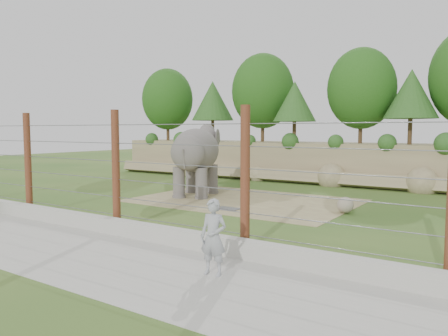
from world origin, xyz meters
The scene contains 10 objects.
ground centered at (0.00, 0.00, 0.00)m, with size 90.00×90.00×0.00m, color #2E591E.
back_embankment centered at (0.59, 12.68, 3.97)m, with size 30.00×5.52×8.77m.
dirt_patch centered at (0.50, 3.00, 0.01)m, with size 10.00×7.00×0.02m, color #8B7950.
drain_grate centered at (1.08, 0.70, 0.04)m, with size 1.00×0.60×0.03m, color #262628.
elephant centered at (-2.37, 3.01, 1.78)m, with size 1.89×4.41×3.57m, color #635D59, non-canonical shape.
stone_ball centered at (5.50, 2.47, 0.35)m, with size 0.65×0.65×0.65m, color gray.
retaining_wall centered at (0.00, -5.00, 0.25)m, with size 26.00×0.35×0.50m, color beige.
walkway centered at (0.00, -7.00, 0.01)m, with size 26.00×4.00×0.01m, color beige.
barrier_fence centered at (0.00, -4.50, 2.00)m, with size 20.26×0.26×4.00m.
zookeeper centered at (5.36, -6.51, 0.89)m, with size 0.64×0.42×1.76m, color #B2B7BC.
Camera 1 is at (10.98, -14.53, 3.34)m, focal length 35.00 mm.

